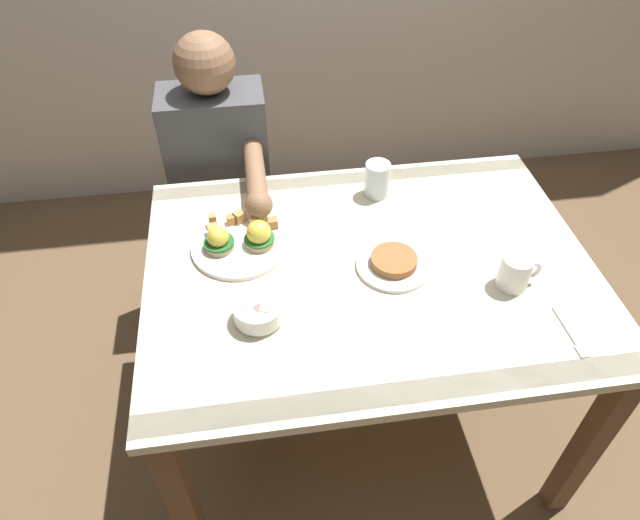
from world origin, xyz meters
TOP-DOWN VIEW (x-y plane):
  - ground_plane at (0.00, 0.00)m, footprint 6.00×6.00m
  - dining_table at (0.00, 0.00)m, footprint 1.20×0.90m
  - eggs_benedict_plate at (-0.34, 0.12)m, footprint 0.27×0.27m
  - fruit_bowl at (-0.31, -0.15)m, footprint 0.12×0.12m
  - coffee_mug at (0.35, -0.12)m, footprint 0.11×0.08m
  - fork at (0.43, -0.30)m, footprint 0.03×0.16m
  - water_glass_near at (0.08, 0.31)m, footprint 0.08×0.08m
  - side_plate at (0.06, -0.01)m, footprint 0.20×0.20m
  - diner_person at (-0.40, 0.60)m, footprint 0.34×0.54m

SIDE VIEW (x-z plane):
  - ground_plane at x=0.00m, z-range 0.00..0.00m
  - dining_table at x=0.00m, z-range 0.26..1.00m
  - diner_person at x=-0.40m, z-range 0.08..1.22m
  - fork at x=0.43m, z-range 0.74..0.74m
  - side_plate at x=0.06m, z-range 0.74..0.77m
  - eggs_benedict_plate at x=-0.34m, z-range 0.72..0.81m
  - fruit_bowl at x=-0.31m, z-range 0.74..0.80m
  - water_glass_near at x=0.08m, z-range 0.73..0.84m
  - coffee_mug at x=0.35m, z-range 0.74..0.84m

